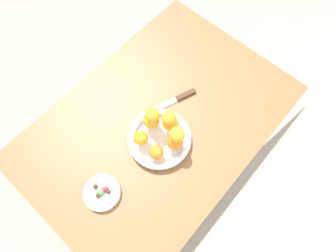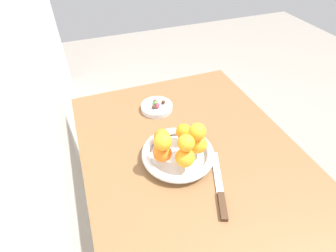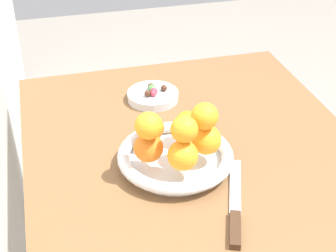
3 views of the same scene
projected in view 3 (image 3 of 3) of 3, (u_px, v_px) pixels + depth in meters
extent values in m
cube|color=brown|center=(209.00, 183.00, 1.09)|extent=(1.10, 0.76, 0.04)
cylinder|color=brown|center=(248.00, 164.00, 1.76)|extent=(0.05, 0.05, 0.70)
cylinder|color=brown|center=(58.00, 195.00, 1.62)|extent=(0.05, 0.05, 0.70)
cylinder|color=silver|center=(175.00, 163.00, 1.11)|extent=(0.21, 0.21, 0.01)
torus|color=silver|center=(175.00, 155.00, 1.10)|extent=(0.25, 0.25, 0.03)
cylinder|color=silver|center=(153.00, 96.00, 1.35)|extent=(0.13, 0.13, 0.02)
sphere|color=orange|center=(148.00, 148.00, 1.05)|extent=(0.06, 0.06, 0.06)
sphere|color=orange|center=(183.00, 156.00, 1.02)|extent=(0.06, 0.06, 0.06)
sphere|color=orange|center=(207.00, 140.00, 1.07)|extent=(0.06, 0.06, 0.06)
sphere|color=orange|center=(188.00, 123.00, 1.13)|extent=(0.06, 0.06, 0.06)
sphere|color=orange|center=(152.00, 128.00, 1.11)|extent=(0.06, 0.06, 0.06)
sphere|color=orange|center=(184.00, 129.00, 1.00)|extent=(0.05, 0.05, 0.05)
sphere|color=orange|center=(205.00, 116.00, 1.03)|extent=(0.06, 0.06, 0.06)
sphere|color=orange|center=(149.00, 126.00, 1.01)|extent=(0.06, 0.06, 0.06)
sphere|color=#C6384C|center=(153.00, 94.00, 1.32)|extent=(0.02, 0.02, 0.02)
sphere|color=#472819|center=(151.00, 87.00, 1.35)|extent=(0.02, 0.02, 0.02)
sphere|color=#C6384C|center=(154.00, 91.00, 1.33)|extent=(0.02, 0.02, 0.02)
sphere|color=#472819|center=(153.00, 91.00, 1.33)|extent=(0.02, 0.02, 0.02)
sphere|color=#472819|center=(164.00, 88.00, 1.34)|extent=(0.02, 0.02, 0.02)
sphere|color=#C6384C|center=(153.00, 90.00, 1.34)|extent=(0.02, 0.02, 0.02)
sphere|color=#472819|center=(147.00, 94.00, 1.32)|extent=(0.02, 0.02, 0.02)
sphere|color=#4C9947|center=(152.00, 89.00, 1.34)|extent=(0.02, 0.02, 0.02)
cube|color=#3F2819|center=(235.00, 230.00, 0.94)|extent=(0.09, 0.05, 0.01)
cube|color=silver|center=(235.00, 186.00, 1.05)|extent=(0.17, 0.08, 0.01)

